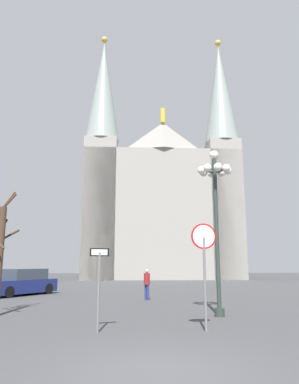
# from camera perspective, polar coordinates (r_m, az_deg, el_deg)

# --- Properties ---
(ground_plane) EXTENTS (120.00, 120.00, 0.00)m
(ground_plane) POSITION_cam_1_polar(r_m,az_deg,el_deg) (7.19, 1.19, -26.81)
(ground_plane) COLOR #424244
(cathedral) EXTENTS (19.04, 14.32, 30.66)m
(cathedral) POSITION_cam_1_polar(r_m,az_deg,el_deg) (46.84, 1.70, -2.14)
(cathedral) COLOR gray
(cathedral) RESTS_ON ground
(stop_sign) EXTENTS (0.76, 0.11, 3.09)m
(stop_sign) POSITION_cam_1_polar(r_m,az_deg,el_deg) (10.86, 8.67, -9.87)
(stop_sign) COLOR slate
(stop_sign) RESTS_ON ground
(one_way_arrow_sign) EXTENTS (0.55, 0.18, 2.35)m
(one_way_arrow_sign) POSITION_cam_1_polar(r_m,az_deg,el_deg) (10.75, -8.05, -13.64)
(one_way_arrow_sign) COLOR slate
(one_way_arrow_sign) RESTS_ON ground
(street_lamp) EXTENTS (1.36, 1.36, 6.31)m
(street_lamp) POSITION_cam_1_polar(r_m,az_deg,el_deg) (14.17, 10.43, -1.04)
(street_lamp) COLOR #2D3833
(street_lamp) RESTS_ON ground
(bare_tree) EXTENTS (1.29, 1.48, 4.75)m
(bare_tree) POSITION_cam_1_polar(r_m,az_deg,el_deg) (14.97, -22.69, -8.91)
(bare_tree) COLOR #473323
(bare_tree) RESTS_ON ground
(parked_car_near_navy) EXTENTS (3.97, 4.62, 1.55)m
(parked_car_near_navy) POSITION_cam_1_polar(r_m,az_deg,el_deg) (23.74, -19.71, -13.40)
(parked_car_near_navy) COLOR navy
(parked_car_near_navy) RESTS_ON ground
(pedestrian_walking) EXTENTS (0.32, 0.32, 1.58)m
(pedestrian_walking) POSITION_cam_1_polar(r_m,az_deg,el_deg) (19.56, -0.42, -13.99)
(pedestrian_walking) COLOR navy
(pedestrian_walking) RESTS_ON ground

